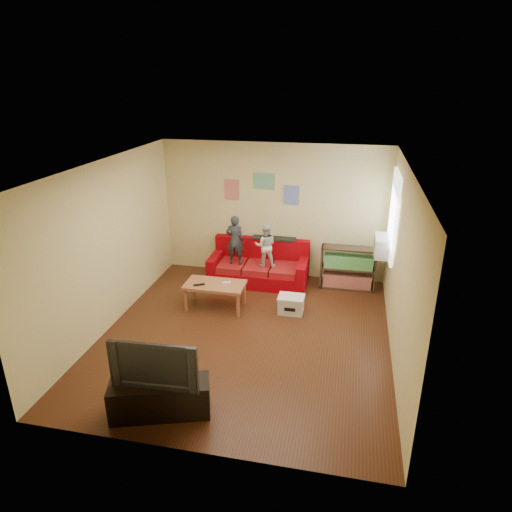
% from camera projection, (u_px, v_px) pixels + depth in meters
% --- Properties ---
extents(room_shell, '(4.52, 5.02, 2.72)m').
position_uv_depth(room_shell, '(245.00, 257.00, 6.82)').
color(room_shell, '#4C2613').
rests_on(room_shell, ground).
extents(sofa, '(1.93, 0.89, 0.85)m').
position_uv_depth(sofa, '(259.00, 268.00, 9.13)').
color(sofa, '#99020A').
rests_on(sofa, ground).
extents(child_a, '(0.37, 0.25, 0.99)m').
position_uv_depth(child_a, '(235.00, 240.00, 8.84)').
color(child_a, '#292C32').
rests_on(child_a, sofa).
extents(child_b, '(0.47, 0.40, 0.86)m').
position_uv_depth(child_b, '(265.00, 246.00, 8.75)').
color(child_b, silver).
rests_on(child_b, sofa).
extents(coffee_table, '(1.05, 0.58, 0.47)m').
position_uv_depth(coffee_table, '(215.00, 287.00, 8.03)').
color(coffee_table, '#AA6640').
rests_on(coffee_table, ground).
extents(remote, '(0.20, 0.14, 0.02)m').
position_uv_depth(remote, '(199.00, 285.00, 7.94)').
color(remote, black).
rests_on(remote, coffee_table).
extents(game_controller, '(0.16, 0.10, 0.03)m').
position_uv_depth(game_controller, '(227.00, 283.00, 8.00)').
color(game_controller, white).
rests_on(game_controller, coffee_table).
extents(bookshelf, '(1.04, 0.31, 0.84)m').
position_uv_depth(bookshelf, '(348.00, 270.00, 8.81)').
color(bookshelf, '#3D2D1D').
rests_on(bookshelf, ground).
extents(window, '(0.04, 1.08, 1.48)m').
position_uv_depth(window, '(393.00, 216.00, 7.79)').
color(window, white).
rests_on(window, room_shell).
extents(ac_unit, '(0.28, 0.55, 0.35)m').
position_uv_depth(ac_unit, '(383.00, 246.00, 8.02)').
color(ac_unit, '#B7B2A3').
rests_on(ac_unit, window).
extents(artwork_left, '(0.30, 0.01, 0.40)m').
position_uv_depth(artwork_left, '(232.00, 190.00, 9.09)').
color(artwork_left, '#D87266').
rests_on(artwork_left, room_shell).
extents(artwork_center, '(0.42, 0.01, 0.32)m').
position_uv_depth(artwork_center, '(264.00, 181.00, 8.90)').
color(artwork_center, '#72B27F').
rests_on(artwork_center, room_shell).
extents(artwork_right, '(0.30, 0.01, 0.38)m').
position_uv_depth(artwork_right, '(291.00, 195.00, 8.88)').
color(artwork_right, '#727FCC').
rests_on(artwork_right, room_shell).
extents(file_box, '(0.45, 0.34, 0.31)m').
position_uv_depth(file_box, '(291.00, 304.00, 7.95)').
color(file_box, white).
rests_on(file_box, ground).
extents(tv_stand, '(1.26, 0.75, 0.45)m').
position_uv_depth(tv_stand, '(160.00, 398.00, 5.54)').
color(tv_stand, black).
rests_on(tv_stand, ground).
extents(television, '(1.07, 0.20, 0.61)m').
position_uv_depth(television, '(156.00, 361.00, 5.35)').
color(television, black).
rests_on(television, tv_stand).
extents(tissue, '(0.09, 0.09, 0.09)m').
position_uv_depth(tissue, '(291.00, 297.00, 8.45)').
color(tissue, white).
rests_on(tissue, ground).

